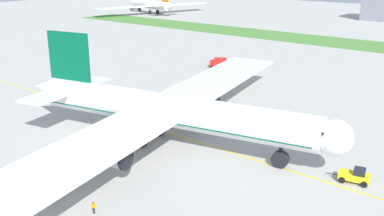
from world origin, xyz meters
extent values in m
plane|color=#ADAAA5|center=(0.00, 0.00, 0.00)|extent=(600.00, 600.00, 0.00)
cube|color=yellow|center=(0.00, 1.97, 0.00)|extent=(280.00, 0.36, 0.01)
cube|color=#4C8438|center=(0.00, 116.76, 0.05)|extent=(320.00, 24.00, 0.10)
cylinder|color=white|center=(5.33, -1.97, 6.23)|extent=(50.40, 16.12, 5.54)
cube|color=#055938|center=(5.33, -1.97, 5.26)|extent=(48.34, 15.25, 0.66)
sphere|color=white|center=(31.43, 3.70, 6.23)|extent=(5.26, 5.26, 5.26)
cone|color=white|center=(-21.72, -7.85, 6.65)|extent=(6.95, 5.89, 4.71)
cube|color=#055938|center=(-15.35, -6.47, 13.43)|extent=(8.98, 2.47, 8.86)
cube|color=white|center=(-17.51, -1.27, 7.06)|extent=(7.30, 9.84, 0.39)
cube|color=white|center=(-15.15, -12.09, 7.06)|extent=(7.30, 9.84, 0.39)
cube|color=white|center=(-2.54, 22.35, 5.54)|extent=(20.46, 46.66, 0.44)
cube|color=white|center=(8.27, -27.36, 5.54)|extent=(20.46, 46.66, 0.44)
cylinder|color=#B7BABF|center=(1.11, 12.70, 3.86)|extent=(5.79, 4.09, 3.05)
cylinder|color=black|center=(3.68, 13.26, 3.86)|extent=(1.13, 3.22, 3.20)
cylinder|color=#B7BABF|center=(7.58, -17.07, 3.86)|extent=(5.79, 4.09, 3.05)
cylinder|color=black|center=(10.15, -16.52, 3.86)|extent=(1.13, 3.22, 3.20)
cylinder|color=black|center=(24.03, 2.10, 2.39)|extent=(0.58, 0.58, 2.15)
cylinder|color=black|center=(24.03, 2.10, 1.32)|extent=(2.82, 1.72, 2.63)
cylinder|color=black|center=(0.77, 0.01, 2.39)|extent=(0.58, 0.58, 2.15)
cylinder|color=black|center=(0.77, 0.01, 1.32)|extent=(2.82, 1.72, 2.63)
cylinder|color=black|center=(2.01, -5.67, 2.39)|extent=(0.58, 0.58, 2.15)
cylinder|color=black|center=(2.01, -5.67, 1.32)|extent=(2.82, 1.72, 2.63)
cube|color=black|center=(30.62, 3.53, 6.92)|extent=(2.78, 4.47, 1.00)
sphere|color=black|center=(-13.95, -3.39, 6.73)|extent=(0.39, 0.39, 0.39)
sphere|color=black|center=(-10.84, -2.71, 6.73)|extent=(0.39, 0.39, 0.39)
sphere|color=black|center=(-7.72, -2.03, 6.73)|extent=(0.39, 0.39, 0.39)
sphere|color=black|center=(-4.60, -1.35, 6.73)|extent=(0.39, 0.39, 0.39)
sphere|color=black|center=(-1.48, -0.67, 6.73)|extent=(0.39, 0.39, 0.39)
sphere|color=black|center=(1.63, 0.00, 6.73)|extent=(0.39, 0.39, 0.39)
sphere|color=black|center=(4.75, 0.68, 6.73)|extent=(0.39, 0.39, 0.39)
sphere|color=black|center=(7.87, 1.36, 6.73)|extent=(0.39, 0.39, 0.39)
sphere|color=black|center=(10.99, 2.04, 6.73)|extent=(0.39, 0.39, 0.39)
sphere|color=black|center=(14.10, 2.72, 6.73)|extent=(0.39, 0.39, 0.39)
sphere|color=black|center=(17.22, 3.39, 6.73)|extent=(0.39, 0.39, 0.39)
sphere|color=black|center=(20.34, 4.07, 6.73)|extent=(0.39, 0.39, 0.39)
sphere|color=black|center=(23.46, 4.75, 6.73)|extent=(0.39, 0.39, 0.39)
cube|color=yellow|center=(34.56, 4.38, 0.90)|extent=(4.55, 2.87, 0.90)
cube|color=black|center=(35.17, 4.52, 1.80)|extent=(1.81, 1.82, 0.90)
cylinder|color=black|center=(31.61, 3.74, 0.60)|extent=(1.78, 0.50, 0.12)
cylinder|color=black|center=(33.33, 3.08, 0.45)|extent=(0.95, 0.53, 0.90)
cylinder|color=black|center=(32.90, 5.06, 0.45)|extent=(0.95, 0.53, 0.90)
cylinder|color=black|center=(36.21, 3.71, 0.45)|extent=(0.95, 0.53, 0.90)
cylinder|color=black|center=(35.79, 5.68, 0.45)|extent=(0.95, 0.53, 0.90)
cylinder|color=black|center=(-3.15, -6.82, 0.40)|extent=(0.12, 0.12, 0.80)
cylinder|color=orange|center=(-3.28, -6.85, 1.06)|extent=(0.09, 0.09, 0.51)
cylinder|color=black|center=(-2.96, -6.77, 0.40)|extent=(0.12, 0.12, 0.80)
cylinder|color=orange|center=(-2.83, -6.74, 1.06)|extent=(0.09, 0.09, 0.51)
cube|color=orange|center=(-3.06, -6.79, 1.08)|extent=(0.46, 0.33, 0.57)
sphere|color=tan|center=(-3.06, -6.79, 1.49)|extent=(0.22, 0.22, 0.22)
cylinder|color=black|center=(12.53, -24.38, 0.41)|extent=(0.12, 0.12, 0.83)
cylinder|color=orange|center=(12.39, -24.42, 1.09)|extent=(0.10, 0.10, 0.53)
cylinder|color=black|center=(12.72, -24.32, 0.41)|extent=(0.12, 0.12, 0.83)
cylinder|color=orange|center=(12.86, -24.28, 1.09)|extent=(0.10, 0.10, 0.53)
cube|color=orange|center=(12.63, -24.35, 1.12)|extent=(0.49, 0.36, 0.59)
sphere|color=brown|center=(12.63, -24.35, 1.54)|extent=(0.22, 0.22, 0.22)
cylinder|color=black|center=(-7.75, 3.17, 0.43)|extent=(0.13, 0.13, 0.86)
cylinder|color=#BFE519|center=(-7.88, 3.25, 1.13)|extent=(0.10, 0.10, 0.55)
cylinder|color=black|center=(-7.58, 3.06, 0.43)|extent=(0.13, 0.13, 0.86)
cylinder|color=#BFE519|center=(-7.45, 2.98, 1.13)|extent=(0.10, 0.10, 0.55)
cube|color=#BFE519|center=(-7.67, 3.12, 1.16)|extent=(0.51, 0.45, 0.61)
sphere|color=tan|center=(-7.67, 3.12, 1.59)|extent=(0.23, 0.23, 0.23)
cube|color=#B21E19|center=(-22.71, 51.31, 1.69)|extent=(4.26, 3.72, 2.47)
cube|color=#B21E19|center=(-24.74, 50.23, 1.28)|extent=(2.27, 2.61, 1.65)
cube|color=#263347|center=(-25.31, 49.93, 1.61)|extent=(0.98, 1.75, 0.73)
cylinder|color=black|center=(-24.20, 49.21, 0.45)|extent=(0.94, 0.69, 0.90)
cylinder|color=black|center=(-25.28, 51.25, 0.45)|extent=(0.94, 0.69, 0.90)
cylinder|color=black|center=(-21.37, 50.71, 0.45)|extent=(0.94, 0.69, 0.90)
cylinder|color=black|center=(-22.45, 52.75, 0.45)|extent=(0.94, 0.69, 0.90)
cylinder|color=white|center=(-143.29, 145.61, 5.70)|extent=(39.46, 15.44, 5.07)
cube|color=orange|center=(-143.29, 145.61, 4.81)|extent=(37.83, 14.63, 0.61)
sphere|color=white|center=(-163.69, 151.26, 5.70)|extent=(4.81, 4.81, 4.81)
cone|color=white|center=(-122.04, 139.72, 6.08)|extent=(6.52, 5.64, 4.31)
cube|color=white|center=(-127.88, 136.08, 6.46)|extent=(6.36, 8.97, 0.35)
cube|color=white|center=(-125.17, 145.85, 6.46)|extent=(6.36, 8.97, 0.35)
cube|color=white|center=(-146.81, 125.50, 5.07)|extent=(17.89, 36.62, 0.41)
cube|color=white|center=(-135.96, 164.67, 5.07)|extent=(17.89, 36.62, 0.41)
cylinder|color=#B7BABF|center=(-145.82, 133.53, 3.53)|extent=(5.38, 3.97, 2.79)
cylinder|color=black|center=(-148.14, 134.17, 3.53)|extent=(1.18, 2.93, 2.93)
cylinder|color=#B7BABF|center=(-139.24, 157.27, 3.53)|extent=(5.38, 3.97, 2.79)
cylinder|color=black|center=(-141.56, 157.92, 3.53)|extent=(1.18, 2.93, 2.93)
cylinder|color=black|center=(-157.77, 149.63, 2.18)|extent=(0.53, 0.53, 1.96)
cylinder|color=black|center=(-157.77, 149.63, 1.20)|extent=(2.61, 1.69, 2.41)
cylinder|color=black|center=(-140.95, 142.20, 2.18)|extent=(0.53, 0.53, 1.96)
cylinder|color=black|center=(-140.95, 142.20, 1.20)|extent=(2.61, 1.69, 2.41)
cylinder|color=black|center=(-139.53, 147.33, 2.18)|extent=(0.53, 0.53, 1.96)
cylinder|color=black|center=(-139.53, 147.33, 1.20)|extent=(2.61, 1.69, 2.41)
camera|label=1|loc=(52.55, -53.89, 29.54)|focal=41.43mm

